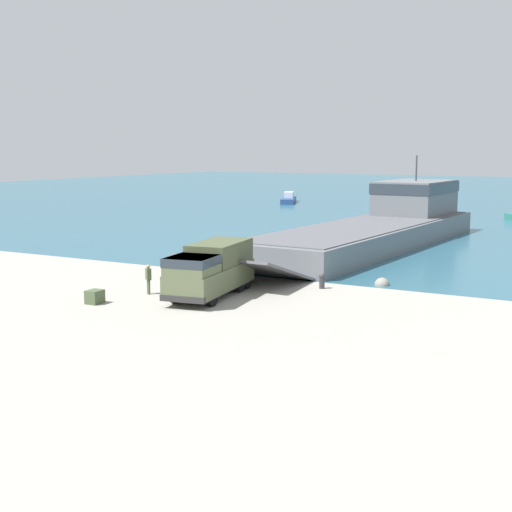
{
  "coord_description": "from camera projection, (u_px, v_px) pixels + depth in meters",
  "views": [
    {
      "loc": [
        22.34,
        -33.5,
        8.07
      ],
      "look_at": [
        1.59,
        3.73,
        1.67
      ],
      "focal_mm": 50.0,
      "sensor_mm": 36.0,
      "label": 1
    }
  ],
  "objects": [
    {
      "name": "ground_plane",
      "position": [
        200.0,
        291.0,
        40.9
      ],
      "size": [
        240.0,
        240.0,
        0.0
      ],
      "primitive_type": "plane",
      "color": "#9E998E"
    },
    {
      "name": "water_surface",
      "position": [
        506.0,
        196.0,
        123.7
      ],
      "size": [
        240.0,
        180.0,
        0.01
      ],
      "primitive_type": "cube",
      "color": "#285B70",
      "rests_on": "ground_plane"
    },
    {
      "name": "landing_craft",
      "position": [
        383.0,
        222.0,
        61.86
      ],
      "size": [
        9.49,
        38.58,
        7.48
      ],
      "rotation": [
        0.0,
        0.0,
        -0.05
      ],
      "color": "slate",
      "rests_on": "ground_plane"
    },
    {
      "name": "military_truck",
      "position": [
        211.0,
        269.0,
        39.25
      ],
      "size": [
        3.6,
        7.7,
        2.9
      ],
      "rotation": [
        0.0,
        0.0,
        -1.41
      ],
      "color": "#566042",
      "rests_on": "ground_plane"
    },
    {
      "name": "soldier_on_ramp",
      "position": [
        148.0,
        277.0,
        39.92
      ],
      "size": [
        0.5,
        0.46,
        1.68
      ],
      "rotation": [
        0.0,
        0.0,
        0.93
      ],
      "color": "#475638",
      "rests_on": "ground_plane"
    },
    {
      "name": "moored_boat_c",
      "position": [
        289.0,
        199.0,
        108.74
      ],
      "size": [
        5.24,
        9.03,
        1.6
      ],
      "rotation": [
        0.0,
        0.0,
        3.54
      ],
      "color": "navy",
      "rests_on": "ground_plane"
    },
    {
      "name": "mooring_bollard",
      "position": [
        322.0,
        280.0,
        41.59
      ],
      "size": [
        0.37,
        0.37,
        0.9
      ],
      "color": "#333338",
      "rests_on": "ground_plane"
    },
    {
      "name": "cargo_crate",
      "position": [
        95.0,
        297.0,
        37.57
      ],
      "size": [
        0.76,
        0.89,
        0.72
      ],
      "primitive_type": "cube",
      "rotation": [
        0.0,
        0.0,
        0.05
      ],
      "color": "#475638",
      "rests_on": "ground_plane"
    },
    {
      "name": "shoreline_rock_a",
      "position": [
        382.0,
        285.0,
        42.66
      ],
      "size": [
        0.92,
        0.92,
        0.92
      ],
      "primitive_type": "sphere",
      "color": "gray",
      "rests_on": "ground_plane"
    },
    {
      "name": "shoreline_rock_b",
      "position": [
        187.0,
        269.0,
        48.42
      ],
      "size": [
        1.04,
        1.04,
        1.04
      ],
      "primitive_type": "sphere",
      "color": "#66605B",
      "rests_on": "ground_plane"
    }
  ]
}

